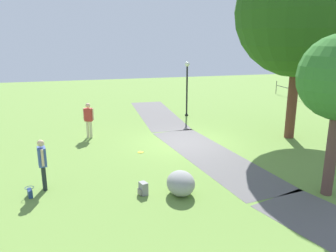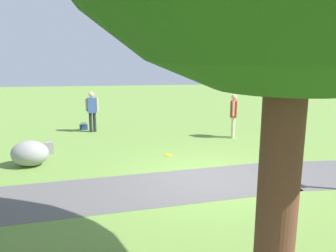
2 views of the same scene
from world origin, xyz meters
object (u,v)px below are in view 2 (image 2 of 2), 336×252
Objects in this scene: handbag_on_grass at (84,127)px; backpack_by_boulder at (49,148)px; man_near_boulder at (234,113)px; woman_with_handbag at (92,109)px; frisbee_on_grass at (168,155)px; lawn_boulder at (30,153)px.

backpack_by_boulder reaches higher than handbag_on_grass.
woman_with_handbag is at bearing -16.34° from man_near_boulder.
man_near_boulder is 3.55m from frisbee_on_grass.
woman_with_handbag reaches higher than handbag_on_grass.
woman_with_handbag is at bearing -52.82° from frisbee_on_grass.
man_near_boulder reaches higher than lawn_boulder.
frisbee_on_grass is at bearing 127.18° from woman_with_handbag.
handbag_on_grass is 3.48m from backpack_by_boulder.
man_near_boulder is 4.99× the size of handbag_on_grass.
woman_with_handbag is 4.18× the size of backpack_by_boulder.
backpack_by_boulder is 1.66× the size of frisbee_on_grass.
frisbee_on_grass is (-3.89, 0.61, -0.18)m from backpack_by_boulder.
frisbee_on_grass is (-3.17, 4.02, -0.13)m from handbag_on_grass.
woman_with_handbag is 6.93× the size of frisbee_on_grass.
lawn_boulder is 4.42m from woman_with_handbag.
frisbee_on_grass is at bearing 128.29° from handbag_on_grass.
frisbee_on_grass is at bearing 35.90° from man_near_boulder.
man_near_boulder is 7.04× the size of frisbee_on_grass.
woman_with_handbag is at bearing -111.05° from backpack_by_boulder.
backpack_by_boulder is (1.15, 3.00, -0.78)m from woman_with_handbag.
backpack_by_boulder is (-0.29, -1.14, -0.18)m from lawn_boulder.
woman_with_handbag is 4.63m from frisbee_on_grass.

